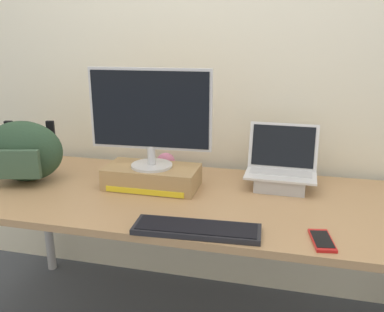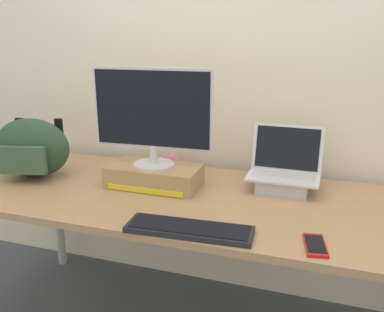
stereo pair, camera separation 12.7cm
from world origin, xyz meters
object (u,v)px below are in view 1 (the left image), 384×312
at_px(desktop_monitor, 150,116).
at_px(cell_phone, 322,240).
at_px(toner_box_yellow, 152,177).
at_px(messenger_backpack, 23,152).
at_px(external_keyboard, 197,229).
at_px(plush_toy, 166,162).
at_px(open_laptop, 281,175).

relative_size(desktop_monitor, cell_phone, 3.40).
bearing_deg(cell_phone, desktop_monitor, 144.82).
distance_m(toner_box_yellow, messenger_backpack, 0.62).
distance_m(desktop_monitor, messenger_backpack, 0.64).
bearing_deg(external_keyboard, desktop_monitor, 124.59).
bearing_deg(toner_box_yellow, desktop_monitor, -85.98).
xyz_separation_m(toner_box_yellow, cell_phone, (0.73, -0.35, -0.04)).
distance_m(messenger_backpack, cell_phone, 1.38).
distance_m(external_keyboard, messenger_backpack, 0.97).
bearing_deg(messenger_backpack, cell_phone, -26.09).
height_order(toner_box_yellow, plush_toy, toner_box_yellow).
height_order(desktop_monitor, plush_toy, desktop_monitor).
bearing_deg(messenger_backpack, external_keyboard, -33.27).
bearing_deg(cell_phone, open_laptop, 98.32).
distance_m(open_laptop, plush_toy, 0.58).
relative_size(desktop_monitor, plush_toy, 5.74).
height_order(cell_phone, plush_toy, plush_toy).
bearing_deg(plush_toy, external_keyboard, -63.54).
bearing_deg(toner_box_yellow, external_keyboard, -52.04).
bearing_deg(external_keyboard, cell_phone, 0.71).
height_order(external_keyboard, plush_toy, plush_toy).
bearing_deg(external_keyboard, toner_box_yellow, 124.51).
bearing_deg(plush_toy, cell_phone, -38.38).
bearing_deg(messenger_backpack, desktop_monitor, -8.03).
bearing_deg(cell_phone, messenger_backpack, 158.44).
bearing_deg(toner_box_yellow, messenger_backpack, -173.89).
bearing_deg(open_laptop, plush_toy, 172.37).
distance_m(toner_box_yellow, plush_toy, 0.23).
xyz_separation_m(open_laptop, external_keyboard, (-0.27, -0.53, -0.05)).
xyz_separation_m(external_keyboard, cell_phone, (0.43, 0.03, -0.01)).
distance_m(cell_phone, plush_toy, 0.94).
relative_size(toner_box_yellow, messenger_backpack, 1.05).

